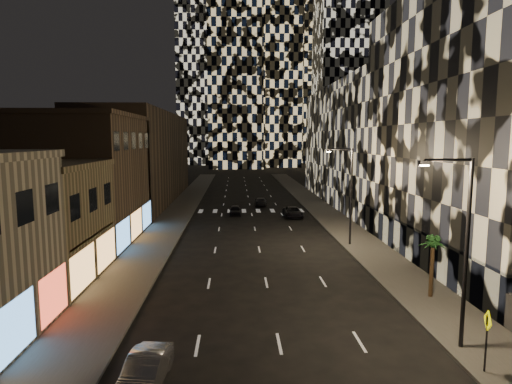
{
  "coord_description": "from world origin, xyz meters",
  "views": [
    {
      "loc": [
        -2.08,
        -8.84,
        10.0
      ],
      "look_at": [
        -0.57,
        23.16,
        6.0
      ],
      "focal_mm": 30.0,
      "sensor_mm": 36.0,
      "label": 1
    }
  ],
  "objects": [
    {
      "name": "curb_left",
      "position": [
        -7.9,
        50.0,
        0.07
      ],
      "size": [
        0.2,
        120.0,
        0.15
      ],
      "primitive_type": "cube",
      "color": "#4C4C47",
      "rests_on": "ground"
    },
    {
      "name": "car_silver_parked",
      "position": [
        -5.8,
        7.56,
        0.67
      ],
      "size": [
        1.79,
        4.18,
        1.34
      ],
      "primitive_type": "imported",
      "rotation": [
        0.0,
        0.0,
        -0.09
      ],
      "color": "#95959A",
      "rests_on": "ground"
    },
    {
      "name": "tower_left_back",
      "position": [
        -12.0,
        165.0,
        60.0
      ],
      "size": [
        24.0,
        24.0,
        120.0
      ],
      "primitive_type": "cube",
      "color": "black",
      "rests_on": "ground"
    },
    {
      "name": "car_dark_rightlane",
      "position": [
        5.17,
        44.75,
        0.66
      ],
      "size": [
        2.32,
        4.81,
        1.32
      ],
      "primitive_type": "imported",
      "rotation": [
        0.0,
        0.0,
        0.03
      ],
      "color": "black",
      "rests_on": "ground"
    },
    {
      "name": "retail_tan",
      "position": [
        -17.0,
        21.0,
        4.0
      ],
      "size": [
        10.0,
        10.0,
        8.0
      ],
      "primitive_type": "cube",
      "color": "olive",
      "rests_on": "ground"
    },
    {
      "name": "palm_tree",
      "position": [
        10.12,
        16.51,
        3.37
      ],
      "size": [
        1.96,
        1.99,
        3.9
      ],
      "color": "#47331E",
      "rests_on": "sidewalk_right"
    },
    {
      "name": "curb_right",
      "position": [
        7.9,
        50.0,
        0.07
      ],
      "size": [
        0.2,
        120.0,
        0.15
      ],
      "primitive_type": "cube",
      "color": "#4C4C47",
      "rests_on": "ground"
    },
    {
      "name": "retail_brown",
      "position": [
        -17.0,
        33.5,
        6.0
      ],
      "size": [
        10.0,
        15.0,
        12.0
      ],
      "primitive_type": "cube",
      "color": "brown",
      "rests_on": "ground"
    },
    {
      "name": "ped_sign",
      "position": [
        8.47,
        7.82,
        1.99
      ],
      "size": [
        0.28,
        0.88,
        2.71
      ],
      "rotation": [
        0.0,
        0.0,
        -0.26
      ],
      "color": "black",
      "rests_on": "sidewalk_right"
    },
    {
      "name": "streetlight_far",
      "position": [
        8.35,
        30.0,
        5.35
      ],
      "size": [
        2.55,
        0.25,
        9.0
      ],
      "color": "black",
      "rests_on": "sidewalk_right"
    },
    {
      "name": "tower_right_mid",
      "position": [
        35.0,
        135.0,
        50.0
      ],
      "size": [
        20.0,
        20.0,
        100.0
      ],
      "primitive_type": "cube",
      "color": "black",
      "rests_on": "ground"
    },
    {
      "name": "sidewalk_left",
      "position": [
        -10.0,
        50.0,
        0.07
      ],
      "size": [
        4.0,
        120.0,
        0.15
      ],
      "primitive_type": "cube",
      "color": "#47443F",
      "rests_on": "ground"
    },
    {
      "name": "midrise_filler_right",
      "position": [
        20.0,
        57.0,
        9.0
      ],
      "size": [
        16.0,
        40.0,
        18.0
      ],
      "primitive_type": "cube",
      "color": "#232326",
      "rests_on": "ground"
    },
    {
      "name": "car_dark_midlane",
      "position": [
        -2.21,
        46.79,
        0.63
      ],
      "size": [
        1.54,
        3.73,
        1.26
      ],
      "primitive_type": "imported",
      "rotation": [
        0.0,
        0.0,
        -0.01
      ],
      "color": "black",
      "rests_on": "ground"
    },
    {
      "name": "streetlight_near",
      "position": [
        8.35,
        10.0,
        5.35
      ],
      "size": [
        2.55,
        0.25,
        9.0
      ],
      "color": "black",
      "rests_on": "sidewalk_right"
    },
    {
      "name": "retail_filler_left",
      "position": [
        -17.0,
        60.0,
        7.0
      ],
      "size": [
        10.0,
        40.0,
        14.0
      ],
      "primitive_type": "cube",
      "color": "brown",
      "rests_on": "ground"
    },
    {
      "name": "midrise_base",
      "position": [
        12.3,
        24.5,
        1.5
      ],
      "size": [
        0.6,
        25.0,
        3.0
      ],
      "primitive_type": "cube",
      "color": "#383838",
      "rests_on": "ground"
    },
    {
      "name": "car_dark_oncoming",
      "position": [
        1.62,
        54.5,
        0.62
      ],
      "size": [
        2.05,
        4.37,
        1.23
      ],
      "primitive_type": "imported",
      "rotation": [
        0.0,
        0.0,
        3.06
      ],
      "color": "black",
      "rests_on": "ground"
    },
    {
      "name": "tower_center_low",
      "position": [
        -2.0,
        140.0,
        47.5
      ],
      "size": [
        18.0,
        18.0,
        95.0
      ],
      "primitive_type": "cube",
      "color": "black",
      "rests_on": "ground"
    },
    {
      "name": "sidewalk_right",
      "position": [
        10.0,
        50.0,
        0.07
      ],
      "size": [
        4.0,
        120.0,
        0.15
      ],
      "primitive_type": "cube",
      "color": "#47443F",
      "rests_on": "ground"
    }
  ]
}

